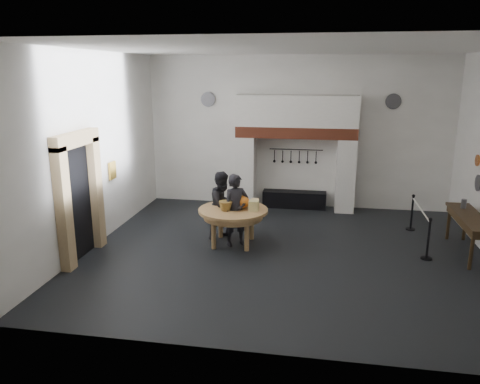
% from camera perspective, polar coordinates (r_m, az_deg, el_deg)
% --- Properties ---
extents(floor, '(9.00, 8.00, 0.02)m').
position_cam_1_polar(floor, '(10.87, 5.42, -7.36)').
color(floor, black).
rests_on(floor, ground).
extents(ceiling, '(9.00, 8.00, 0.02)m').
position_cam_1_polar(ceiling, '(10.09, 6.05, 17.07)').
color(ceiling, silver).
rests_on(ceiling, wall_back).
extents(wall_back, '(9.00, 0.02, 4.50)m').
position_cam_1_polar(wall_back, '(14.19, 6.94, 7.21)').
color(wall_back, white).
rests_on(wall_back, floor).
extents(wall_front, '(9.00, 0.02, 4.50)m').
position_cam_1_polar(wall_front, '(6.36, 3.01, -1.91)').
color(wall_front, white).
rests_on(wall_front, floor).
extents(wall_left, '(0.02, 8.00, 4.50)m').
position_cam_1_polar(wall_left, '(11.47, -17.40, 4.90)').
color(wall_left, white).
rests_on(wall_left, floor).
extents(chimney_pier_left, '(0.55, 0.70, 2.15)m').
position_cam_1_polar(chimney_pier_left, '(14.19, 0.76, 2.50)').
color(chimney_pier_left, silver).
rests_on(chimney_pier_left, floor).
extents(chimney_pier_right, '(0.55, 0.70, 2.15)m').
position_cam_1_polar(chimney_pier_right, '(14.05, 12.73, 2.01)').
color(chimney_pier_right, silver).
rests_on(chimney_pier_right, floor).
extents(hearth_brick_band, '(3.50, 0.72, 0.32)m').
position_cam_1_polar(hearth_brick_band, '(13.83, 6.87, 7.27)').
color(hearth_brick_band, '#9E442B').
rests_on(hearth_brick_band, chimney_pier_left).
extents(chimney_hood, '(3.50, 0.70, 0.90)m').
position_cam_1_polar(chimney_hood, '(13.77, 6.94, 9.79)').
color(chimney_hood, silver).
rests_on(chimney_hood, hearth_brick_band).
extents(iron_range, '(1.90, 0.45, 0.50)m').
position_cam_1_polar(iron_range, '(14.31, 6.63, -0.90)').
color(iron_range, black).
rests_on(iron_range, floor).
extents(utensil_rail, '(1.60, 0.02, 0.02)m').
position_cam_1_polar(utensil_rail, '(14.18, 6.86, 5.17)').
color(utensil_rail, black).
rests_on(utensil_rail, wall_back).
extents(door_recess, '(0.04, 1.10, 2.50)m').
position_cam_1_polar(door_recess, '(10.80, -19.23, -1.27)').
color(door_recess, black).
rests_on(door_recess, floor).
extents(door_jamb_near, '(0.22, 0.30, 2.60)m').
position_cam_1_polar(door_jamb_near, '(10.16, -20.69, -2.08)').
color(door_jamb_near, tan).
rests_on(door_jamb_near, floor).
extents(door_jamb_far, '(0.22, 0.30, 2.60)m').
position_cam_1_polar(door_jamb_far, '(11.34, -17.18, -0.10)').
color(door_jamb_far, tan).
rests_on(door_jamb_far, floor).
extents(door_lintel, '(0.22, 1.70, 0.30)m').
position_cam_1_polar(door_lintel, '(10.48, -19.44, 6.09)').
color(door_lintel, tan).
rests_on(door_lintel, door_jamb_near).
extents(wall_plaque, '(0.05, 0.34, 0.44)m').
position_cam_1_polar(wall_plaque, '(12.27, -15.29, 2.55)').
color(wall_plaque, gold).
rests_on(wall_plaque, wall_left).
extents(work_table, '(1.77, 1.77, 0.07)m').
position_cam_1_polar(work_table, '(11.08, -0.84, -2.25)').
color(work_table, tan).
rests_on(work_table, floor).
extents(pumpkin, '(0.36, 0.36, 0.31)m').
position_cam_1_polar(pumpkin, '(11.09, 0.26, -1.21)').
color(pumpkin, orange).
rests_on(pumpkin, work_table).
extents(cheese_block_big, '(0.22, 0.22, 0.24)m').
position_cam_1_polar(cheese_block_big, '(10.91, 1.69, -1.68)').
color(cheese_block_big, '#DFD285').
rests_on(cheese_block_big, work_table).
extents(cheese_block_small, '(0.18, 0.18, 0.20)m').
position_cam_1_polar(cheese_block_small, '(11.20, 1.80, -1.34)').
color(cheese_block_small, '#E1C487').
rests_on(cheese_block_small, work_table).
extents(wicker_basket, '(0.34, 0.34, 0.22)m').
position_cam_1_polar(wicker_basket, '(10.93, -1.76, -1.71)').
color(wicker_basket, olive).
rests_on(wicker_basket, work_table).
extents(bread_loaf, '(0.31, 0.18, 0.13)m').
position_cam_1_polar(bread_loaf, '(11.40, -1.01, -1.24)').
color(bread_loaf, '#A16939').
rests_on(bread_loaf, work_table).
extents(visitor_near, '(0.75, 0.69, 1.72)m').
position_cam_1_polar(visitor_near, '(11.03, -0.47, -2.22)').
color(visitor_near, black).
rests_on(visitor_near, floor).
extents(visitor_far, '(0.97, 1.03, 1.69)m').
position_cam_1_polar(visitor_far, '(11.48, -2.08, -1.62)').
color(visitor_far, black).
rests_on(visitor_far, floor).
extents(side_table, '(0.55, 2.20, 0.06)m').
position_cam_1_polar(side_table, '(11.68, 26.30, -2.76)').
color(side_table, '#372614').
rests_on(side_table, floor).
extents(pewter_jug, '(0.12, 0.12, 0.22)m').
position_cam_1_polar(pewter_jug, '(12.20, 25.61, -1.31)').
color(pewter_jug, '#535358').
rests_on(pewter_jug, side_table).
extents(copper_pan_d, '(0.03, 0.28, 0.28)m').
position_cam_1_polar(copper_pan_d, '(12.66, 26.96, 3.45)').
color(copper_pan_d, '#C6662D').
rests_on(copper_pan_d, wall_right).
extents(pewter_plate_right, '(0.03, 0.40, 0.40)m').
position_cam_1_polar(pewter_plate_right, '(12.52, 27.02, 0.99)').
color(pewter_plate_right, '#4C4C51').
rests_on(pewter_plate_right, wall_right).
extents(pewter_plate_back_left, '(0.44, 0.03, 0.44)m').
position_cam_1_polar(pewter_plate_back_left, '(14.45, -3.91, 11.20)').
color(pewter_plate_back_left, '#4C4C51').
rests_on(pewter_plate_back_left, wall_back).
extents(pewter_plate_back_right, '(0.44, 0.03, 0.44)m').
position_cam_1_polar(pewter_plate_back_right, '(14.18, 18.19, 10.45)').
color(pewter_plate_back_right, '#4C4C51').
rests_on(pewter_plate_back_right, wall_back).
extents(barrier_post_near, '(0.05, 0.05, 0.90)m').
position_cam_1_polar(barrier_post_near, '(11.10, 21.97, -5.44)').
color(barrier_post_near, black).
rests_on(barrier_post_near, floor).
extents(barrier_post_far, '(0.05, 0.05, 0.90)m').
position_cam_1_polar(barrier_post_far, '(12.97, 20.22, -2.45)').
color(barrier_post_far, black).
rests_on(barrier_post_far, floor).
extents(barrier_rope, '(0.04, 2.00, 0.04)m').
position_cam_1_polar(barrier_rope, '(11.92, 21.20, -2.00)').
color(barrier_rope, silver).
rests_on(barrier_rope, barrier_post_near).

